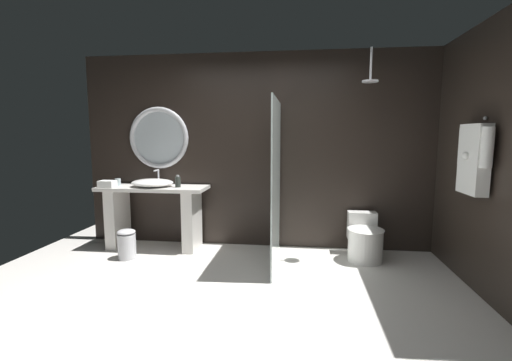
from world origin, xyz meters
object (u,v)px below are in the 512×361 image
object	(u,v)px
tumbler_cup	(118,182)
soap_dispenser	(178,182)
round_wall_mirror	(159,138)
folded_hand_towel	(107,184)
toilet	(364,240)
vessel_sink	(152,183)
rain_shower_head	(370,77)
hanging_bathrobe	(474,157)
waste_bin	(127,244)

from	to	relation	value
tumbler_cup	soap_dispenser	xyz separation A→B (m)	(0.86, -0.06, 0.03)
soap_dispenser	round_wall_mirror	bearing A→B (deg)	141.50
round_wall_mirror	folded_hand_towel	world-z (taller)	round_wall_mirror
toilet	vessel_sink	bearing A→B (deg)	178.51
vessel_sink	tumbler_cup	distance (m)	0.51
tumbler_cup	toilet	xyz separation A→B (m)	(3.25, -0.12, -0.65)
toilet	tumbler_cup	bearing A→B (deg)	177.93
vessel_sink	soap_dispenser	xyz separation A→B (m)	(0.35, -0.01, 0.02)
rain_shower_head	folded_hand_towel	distance (m)	3.51
tumbler_cup	rain_shower_head	size ratio (longest dim) A/B	0.24
round_wall_mirror	toilet	bearing A→B (deg)	-7.21
soap_dispenser	vessel_sink	bearing A→B (deg)	178.36
toilet	folded_hand_towel	distance (m)	3.36
tumbler_cup	soap_dispenser	distance (m)	0.87
hanging_bathrobe	folded_hand_towel	world-z (taller)	hanging_bathrobe
soap_dispenser	toilet	bearing A→B (deg)	-1.46
toilet	hanging_bathrobe	bearing A→B (deg)	-43.73
vessel_sink	soap_dispenser	world-z (taller)	vessel_sink
folded_hand_towel	round_wall_mirror	bearing A→B (deg)	36.31
hanging_bathrobe	waste_bin	xyz separation A→B (m)	(-3.74, 0.43, -1.13)
tumbler_cup	round_wall_mirror	xyz separation A→B (m)	(0.51, 0.23, 0.59)
tumbler_cup	vessel_sink	bearing A→B (deg)	-5.21
round_wall_mirror	folded_hand_towel	size ratio (longest dim) A/B	4.18
round_wall_mirror	tumbler_cup	bearing A→B (deg)	-155.60
round_wall_mirror	folded_hand_towel	xyz separation A→B (m)	(-0.56, -0.41, -0.59)
vessel_sink	hanging_bathrobe	xyz separation A→B (m)	(3.56, -0.86, 0.42)
rain_shower_head	toilet	xyz separation A→B (m)	(0.03, 0.12, -1.93)
tumbler_cup	rain_shower_head	world-z (taller)	rain_shower_head
soap_dispenser	toilet	xyz separation A→B (m)	(2.38, -0.06, -0.67)
vessel_sink	toilet	xyz separation A→B (m)	(2.74, -0.07, -0.65)
round_wall_mirror	toilet	distance (m)	3.03
soap_dispenser	folded_hand_towel	bearing A→B (deg)	-172.39
tumbler_cup	waste_bin	xyz separation A→B (m)	(0.34, -0.48, -0.70)
tumbler_cup	toilet	size ratio (longest dim) A/B	0.15
soap_dispenser	hanging_bathrobe	size ratio (longest dim) A/B	0.22
tumbler_cup	hanging_bathrobe	bearing A→B (deg)	-12.59
folded_hand_towel	tumbler_cup	bearing A→B (deg)	74.42
soap_dispenser	folded_hand_towel	distance (m)	0.92
vessel_sink	rain_shower_head	bearing A→B (deg)	-3.93
rain_shower_head	waste_bin	size ratio (longest dim) A/B	1.04
waste_bin	vessel_sink	bearing A→B (deg)	68.47
vessel_sink	toilet	distance (m)	2.81
round_wall_mirror	waste_bin	distance (m)	1.48
soap_dispenser	tumbler_cup	bearing A→B (deg)	176.25
round_wall_mirror	waste_bin	bearing A→B (deg)	-103.21
waste_bin	hanging_bathrobe	bearing A→B (deg)	-6.58
rain_shower_head	waste_bin	world-z (taller)	rain_shower_head
hanging_bathrobe	toilet	distance (m)	1.57
vessel_sink	hanging_bathrobe	size ratio (longest dim) A/B	0.76
toilet	waste_bin	world-z (taller)	toilet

